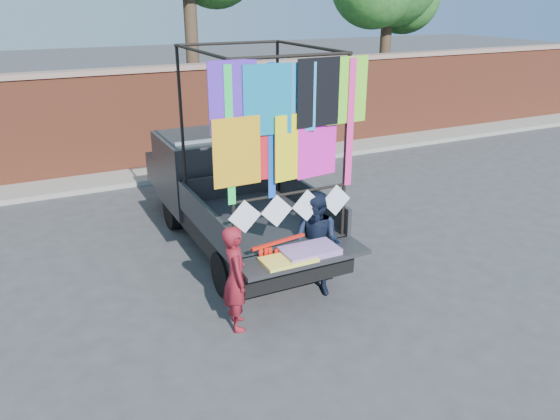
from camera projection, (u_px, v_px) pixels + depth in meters
name	position (u px, v px, depth m)	size (l,w,h in m)	color
ground	(299.00, 279.00, 8.77)	(90.00, 90.00, 0.00)	#38383A
brick_wall	(173.00, 116.00, 14.13)	(30.00, 0.45, 2.61)	brown
curb	(184.00, 170.00, 14.01)	(30.00, 1.20, 0.12)	gray
pickup_truck	(223.00, 188.00, 10.19)	(2.25, 5.64, 3.55)	black
woman	(236.00, 278.00, 7.26)	(0.54, 0.36, 1.49)	maroon
man	(317.00, 244.00, 8.09)	(0.78, 0.61, 1.61)	#131B31
streamer_bundle	(273.00, 255.00, 7.59)	(0.88, 0.18, 0.61)	red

